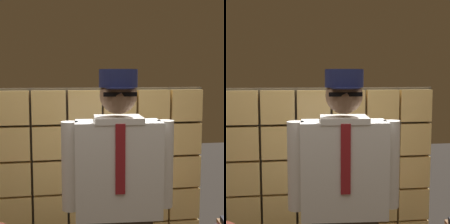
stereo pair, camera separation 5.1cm
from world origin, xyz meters
TOP-DOWN VIEW (x-y plane):
  - glass_block_wall at (-0.00, 1.29)m, footprint 2.21×0.10m
  - standing_person at (0.12, 0.26)m, footprint 0.69×0.30m

SIDE VIEW (x-z plane):
  - glass_block_wall at x=0.00m, z-range -0.02..1.56m
  - standing_person at x=0.12m, z-range 0.04..1.75m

